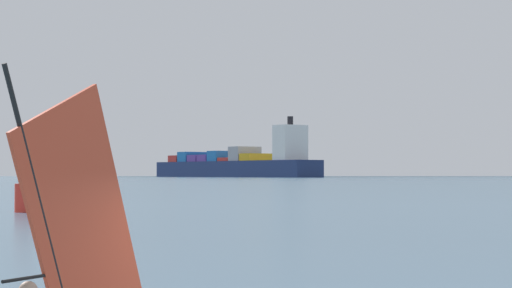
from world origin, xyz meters
name	(u,v)px	position (x,y,z in m)	size (l,w,h in m)	color
cargo_ship	(235,164)	(120.03, 689.40, 9.44)	(98.41, 173.19, 41.74)	navy
distant_headland	(410,164)	(503.92, 1362.67, 16.40)	(967.63, 473.48, 32.80)	#60665B
channel_buoy	(25,196)	(-5.21, 51.64, 1.06)	(1.28, 1.28, 2.34)	red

